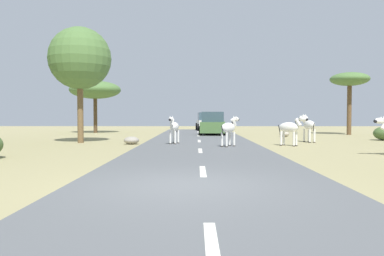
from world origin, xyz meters
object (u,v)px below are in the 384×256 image
at_px(car_1, 207,122).
at_px(tree_1, 350,81).
at_px(zebra_0, 174,127).
at_px(car_0, 213,124).
at_px(zebra_3, 290,128).
at_px(zebra_4, 309,125).
at_px(rock_0, 284,134).
at_px(zebra_1, 229,128).
at_px(tree_6, 80,59).
at_px(tree_0, 95,90).
at_px(rock_1, 131,140).

relative_size(car_1, tree_1, 0.91).
relative_size(zebra_0, car_0, 0.34).
distance_m(zebra_3, zebra_4, 3.15).
xyz_separation_m(zebra_4, rock_0, (-0.14, 5.47, -0.75)).
xyz_separation_m(zebra_1, tree_1, (10.39, 11.98, 3.30)).
height_order(zebra_3, rock_0, zebra_3).
bearing_deg(car_1, rock_0, 113.19).
bearing_deg(rock_0, zebra_0, -135.02).
relative_size(car_0, tree_6, 0.70).
bearing_deg(rock_0, tree_0, 158.42).
bearing_deg(tree_0, zebra_4, -37.00).
xyz_separation_m(zebra_3, tree_1, (7.24, 11.02, 3.32)).
xyz_separation_m(tree_0, tree_1, (20.68, -3.04, 0.54)).
bearing_deg(tree_1, zebra_0, -141.87).
distance_m(zebra_3, car_1, 18.87).
relative_size(rock_0, rock_1, 0.81).
xyz_separation_m(zebra_3, tree_0, (-13.44, 14.06, 2.78)).
bearing_deg(zebra_1, zebra_4, 73.88).
bearing_deg(zebra_3, tree_1, -172.51).
height_order(car_0, rock_0, car_0).
height_order(zebra_0, car_0, car_0).
relative_size(zebra_1, car_0, 0.33).
relative_size(zebra_4, car_0, 0.38).
relative_size(zebra_0, car_1, 0.35).
bearing_deg(rock_0, tree_6, -154.41).
xyz_separation_m(zebra_0, car_0, (2.47, 9.72, -0.07)).
height_order(car_1, tree_6, tree_6).
xyz_separation_m(car_1, rock_1, (-4.50, -17.43, -0.64)).
height_order(zebra_3, tree_1, tree_1).
xyz_separation_m(car_1, tree_0, (-9.77, -4.45, 2.85)).
bearing_deg(tree_1, zebra_4, -123.69).
height_order(car_0, tree_6, tree_6).
distance_m(zebra_3, rock_0, 8.31).
bearing_deg(tree_0, tree_6, -79.28).
bearing_deg(zebra_4, zebra_1, -151.28).
bearing_deg(zebra_4, rock_0, 83.25).
relative_size(zebra_4, tree_0, 0.38).
xyz_separation_m(car_0, rock_1, (-4.76, -9.35, -0.64)).
xyz_separation_m(zebra_3, car_1, (-3.67, 18.51, -0.07)).
distance_m(zebra_4, car_1, 16.72).
height_order(zebra_1, car_0, car_0).
distance_m(zebra_0, tree_1, 17.01).
bearing_deg(rock_0, zebra_4, -88.55).
distance_m(tree_1, tree_6, 20.48).
relative_size(zebra_1, tree_0, 0.33).
relative_size(car_1, rock_0, 6.45).
relative_size(zebra_4, tree_1, 0.35).
bearing_deg(zebra_0, tree_6, -2.76).
xyz_separation_m(zebra_1, zebra_3, (3.15, 0.96, -0.01)).
bearing_deg(rock_0, car_1, 116.67).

